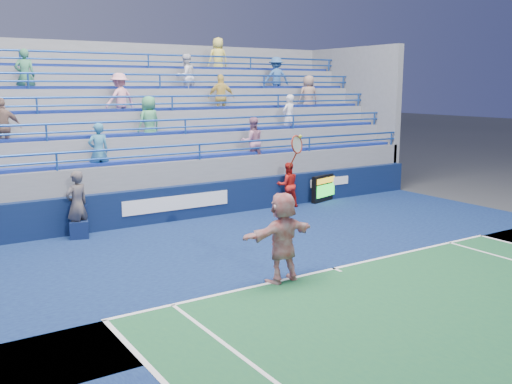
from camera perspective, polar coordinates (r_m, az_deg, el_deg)
ground at (r=13.51m, az=7.81°, el=-7.68°), size 120.00×120.00×0.00m
sponsor_wall at (r=18.61m, az=-5.28°, el=-0.80°), size 18.00×0.32×1.10m
bleacher_stand at (r=21.82m, az=-9.96°, el=3.41°), size 18.00×5.60×6.13m
serve_speed_board at (r=21.14m, az=6.87°, el=0.40°), size 1.42×0.56×0.99m
judge_chair at (r=16.74m, az=-17.28°, el=-3.45°), size 0.63×0.64×0.90m
tennis_player at (r=12.34m, az=2.69°, el=-4.52°), size 1.88×0.72×3.19m
line_judge at (r=16.62m, az=-17.46°, el=-1.21°), size 0.82×0.68×1.91m
ball_girl at (r=19.95m, az=3.19°, el=0.71°), size 0.91×0.80×1.59m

